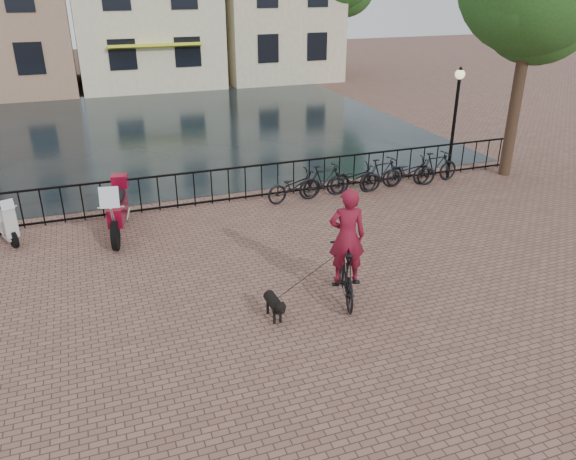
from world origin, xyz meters
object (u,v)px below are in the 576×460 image
object	(u,v)px
motorcycle	(117,204)
scooter	(2,217)
lamp_post	(456,105)
dog	(274,305)
cyclist	(346,251)

from	to	relation	value
motorcycle	scooter	size ratio (longest dim) A/B	1.68
lamp_post	dog	distance (m)	10.09
lamp_post	motorcycle	distance (m)	10.52
dog	scooter	distance (m)	7.56
scooter	motorcycle	bearing A→B (deg)	-35.38
dog	motorcycle	size ratio (longest dim) A/B	0.35
motorcycle	scooter	distance (m)	2.75
cyclist	motorcycle	distance (m)	6.22
cyclist	scooter	bearing A→B (deg)	-21.62
motorcycle	lamp_post	bearing A→B (deg)	15.44
lamp_post	motorcycle	bearing A→B (deg)	-175.18
cyclist	scooter	distance (m)	8.57
cyclist	lamp_post	bearing A→B (deg)	-121.71
motorcycle	scooter	xyz separation A→B (m)	(-2.68, 0.57, -0.19)
dog	scooter	size ratio (longest dim) A/B	0.58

